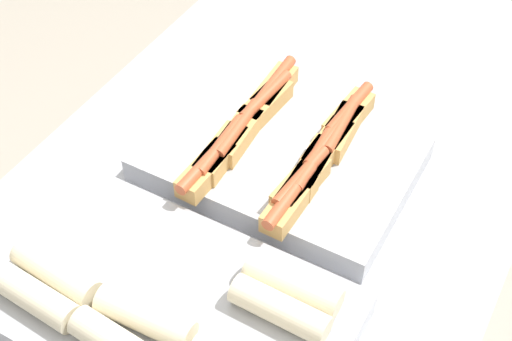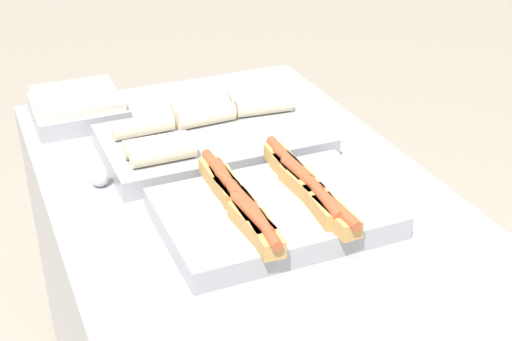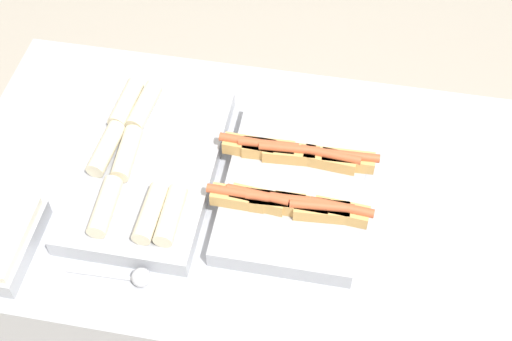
% 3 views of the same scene
% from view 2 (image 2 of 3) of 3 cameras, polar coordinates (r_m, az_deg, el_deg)
% --- Properties ---
extents(tray_hotdogs, '(0.40, 0.47, 0.10)m').
position_cam_2_polar(tray_hotdogs, '(1.51, 1.34, -2.98)').
color(tray_hotdogs, '#A8AAB2').
rests_on(tray_hotdogs, counter).
extents(tray_wraps, '(0.33, 0.55, 0.10)m').
position_cam_2_polar(tray_wraps, '(1.82, -3.64, 2.69)').
color(tray_wraps, '#A8AAB2').
rests_on(tray_wraps, counter).
extents(tray_side_front, '(0.25, 0.24, 0.07)m').
position_cam_2_polar(tray_side_front, '(2.04, -14.07, 4.96)').
color(tray_side_front, '#A8AAB2').
rests_on(tray_side_front, counter).
extents(serving_spoon_near, '(0.20, 0.04, 0.04)m').
position_cam_2_polar(serving_spoon_near, '(1.71, -12.51, -0.39)').
color(serving_spoon_near, silver).
rests_on(serving_spoon_near, counter).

